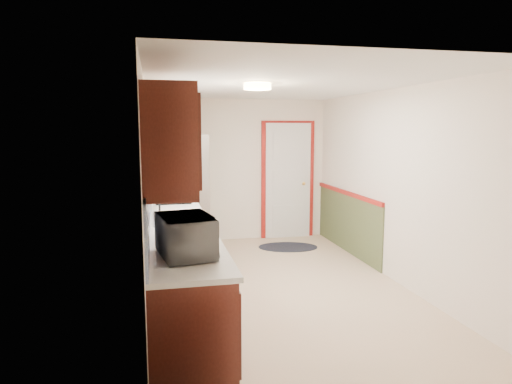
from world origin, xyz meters
name	(u,v)px	position (x,y,z in m)	size (l,w,h in m)	color
room_shell	(278,189)	(0.00, 0.00, 1.20)	(3.20, 5.20, 2.52)	#CBAF8F
kitchen_run	(174,232)	(-1.24, -0.29, 0.81)	(0.63, 4.00, 2.20)	#3B130D
back_wall_trim	(300,189)	(0.99, 2.21, 0.89)	(1.12, 2.30, 2.08)	maroon
ceiling_fixture	(257,87)	(-0.30, -0.20, 2.36)	(0.30, 0.30, 0.06)	#FFD88C
microwave	(186,231)	(-1.20, -1.69, 1.13)	(0.56, 0.31, 0.38)	white
refrigerator	(182,195)	(-1.02, 1.79, 0.91)	(0.76, 0.76, 1.82)	#B7B7BC
rug	(288,247)	(0.65, 1.76, 0.01)	(0.95, 0.61, 0.01)	black
cooktop	(173,201)	(-1.19, 0.99, 0.95)	(0.45, 0.54, 0.02)	black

